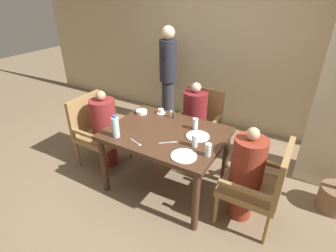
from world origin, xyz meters
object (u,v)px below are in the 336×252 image
at_px(glass_tall_far, 208,150).
at_px(teacup_with_saucer, 161,111).
at_px(glass_tall_mid, 195,141).
at_px(diner_in_right_chair, 246,174).
at_px(chair_right_side, 261,183).
at_px(diner_in_far_chair, 194,120).
at_px(water_bottle, 116,127).
at_px(chair_left_side, 97,129).
at_px(plate_main_right, 198,136).
at_px(bowl_small, 142,112).
at_px(chair_far_side, 199,120).
at_px(standing_host, 168,74).
at_px(glass_tall_near, 195,124).
at_px(diner_in_left_chair, 105,128).
at_px(plate_main_left, 184,156).

bearing_deg(glass_tall_far, teacup_with_saucer, 146.89).
bearing_deg(glass_tall_mid, diner_in_right_chair, 11.69).
height_order(chair_right_side, glass_tall_far, chair_right_side).
relative_size(diner_in_far_chair, water_bottle, 4.36).
relative_size(chair_left_side, plate_main_right, 3.69).
bearing_deg(glass_tall_mid, bowl_small, 158.32).
bearing_deg(chair_right_side, chair_far_side, 139.54).
xyz_separation_m(plate_main_right, teacup_with_saucer, (-0.64, 0.30, 0.02)).
height_order(standing_host, glass_tall_near, standing_host).
distance_m(diner_in_left_chair, glass_tall_near, 1.22).
height_order(standing_host, bowl_small, standing_host).
distance_m(standing_host, plate_main_right, 1.82).
height_order(chair_far_side, plate_main_left, chair_far_side).
distance_m(chair_far_side, chair_right_side, 1.41).
xyz_separation_m(chair_left_side, bowl_small, (0.57, 0.25, 0.28)).
height_order(diner_in_left_chair, standing_host, standing_host).
xyz_separation_m(chair_left_side, teacup_with_saucer, (0.77, 0.38, 0.29)).
bearing_deg(chair_right_side, glass_tall_far, -158.68).
bearing_deg(chair_far_side, chair_left_side, -139.54).
xyz_separation_m(chair_far_side, teacup_with_saucer, (-0.29, -0.54, 0.29)).
distance_m(diner_in_left_chair, bowl_small, 0.54).
relative_size(diner_in_left_chair, diner_in_right_chair, 1.00).
height_order(chair_left_side, glass_tall_far, chair_left_side).
xyz_separation_m(diner_in_left_chair, teacup_with_saucer, (0.63, 0.38, 0.24)).
distance_m(plate_main_right, teacup_with_saucer, 0.71).
distance_m(chair_right_side, glass_tall_near, 0.91).
distance_m(diner_in_right_chair, plate_main_left, 0.66).
bearing_deg(teacup_with_saucer, chair_far_side, 61.22).
height_order(chair_left_side, chair_right_side, same).
height_order(chair_left_side, bowl_small, chair_left_side).
height_order(chair_right_side, glass_tall_mid, chair_right_side).
bearing_deg(glass_tall_near, diner_in_right_chair, -18.15).
relative_size(diner_in_right_chair, glass_tall_far, 8.12).
bearing_deg(chair_left_side, diner_in_left_chair, 0.00).
xyz_separation_m(chair_left_side, water_bottle, (0.67, -0.35, 0.38)).
distance_m(teacup_with_saucer, water_bottle, 0.74).
xyz_separation_m(water_bottle, glass_tall_far, (0.98, 0.16, -0.05)).
bearing_deg(standing_host, diner_in_right_chair, -40.04).
relative_size(chair_far_side, standing_host, 0.56).
xyz_separation_m(diner_in_far_chair, glass_tall_near, (0.25, -0.54, 0.26)).
bearing_deg(standing_host, chair_far_side, -33.91).
xyz_separation_m(chair_far_side, glass_tall_mid, (0.40, -1.02, 0.33)).
relative_size(chair_left_side, glass_tall_far, 7.09).
height_order(teacup_with_saucer, water_bottle, water_bottle).
relative_size(diner_in_far_chair, plate_main_left, 4.38).
height_order(teacup_with_saucer, bowl_small, teacup_with_saucer).
xyz_separation_m(glass_tall_near, glass_tall_far, (0.33, -0.41, 0.00)).
distance_m(diner_in_left_chair, chair_far_side, 1.30).
bearing_deg(diner_in_right_chair, bowl_small, 170.00).
height_order(diner_in_right_chair, plate_main_right, diner_in_right_chair).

